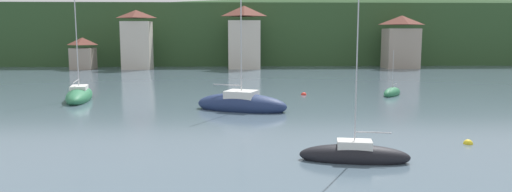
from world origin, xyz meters
TOP-DOWN VIEW (x-y plane):
  - wooded_hillside at (19.08, 136.11)m, footprint 352.00×62.60m
  - shore_building_west at (-29.01, 94.55)m, footprint 4.03×3.98m
  - shore_building_westcentral at (-19.34, 94.68)m, footprint 5.28×4.27m
  - shore_building_central at (0.00, 95.35)m, footprint 6.01×5.66m
  - shore_building_eastcentral at (29.01, 95.04)m, footprint 6.23×5.02m
  - sailboat_mid_0 at (4.78, 32.30)m, footprint 5.76×2.49m
  - sailboat_far_4 at (-16.62, 55.07)m, footprint 3.82×8.56m
  - sailboat_far_5 at (-0.86, 48.33)m, footprint 8.42×5.49m
  - sailboat_far_8 at (15.04, 57.34)m, footprint 3.37×4.15m
  - mooring_buoy_near at (12.42, 35.72)m, footprint 0.55×0.55m
  - mooring_buoy_far at (5.80, 57.93)m, footprint 0.58×0.58m

SIDE VIEW (x-z plane):
  - mooring_buoy_near at x=12.42m, z-range -0.27..0.27m
  - mooring_buoy_far at x=5.80m, z-range -0.29..0.29m
  - sailboat_far_8 at x=15.04m, z-range -2.26..2.78m
  - sailboat_mid_0 at x=4.78m, z-range -3.99..4.65m
  - sailboat_far_4 at x=-16.62m, z-range -5.11..6.00m
  - sailboat_far_5 at x=-0.86m, z-range -4.89..5.94m
  - shore_building_west at x=-29.01m, z-range -0.08..5.62m
  - shore_building_eastcentral at x=29.01m, z-range -0.15..9.54m
  - shore_building_westcentral at x=-19.34m, z-range -0.15..10.44m
  - wooded_hillside at x=19.08m, z-range -6.95..17.47m
  - shore_building_central at x=0.00m, z-range -0.17..11.26m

